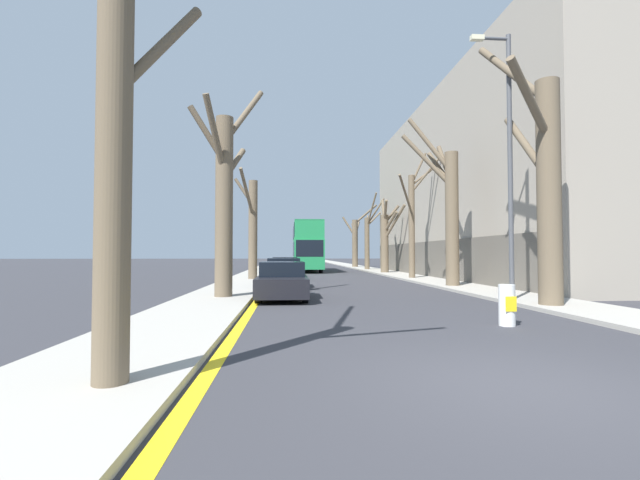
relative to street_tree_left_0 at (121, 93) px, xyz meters
The scene contains 20 objects.
ground_plane 6.12m from the street_tree_left_0, ahead, with size 300.00×300.00×0.00m, color #333338.
sidewalk_left 49.93m from the street_tree_left_0, 90.60° to the left, with size 2.59×120.00×0.12m, color #A39E93.
sidewalk_right 51.01m from the street_tree_left_0, 78.19° to the left, with size 2.59×120.00×0.12m, color #A39E93.
building_facade_right 29.42m from the street_tree_left_0, 55.25° to the left, with size 10.08×30.42×12.62m.
kerb_line_stripe 49.94m from the street_tree_left_0, 88.91° to the left, with size 0.24×120.00×0.01m, color yellow.
street_tree_left_0 is the anchor object (origin of this frame).
street_tree_left_1 10.29m from the street_tree_left_0, 91.51° to the left, with size 2.58×3.37×8.25m.
street_tree_left_2 21.16m from the street_tree_left_0, 90.50° to the left, with size 1.45×4.22×6.54m.
street_tree_right_0 12.12m from the street_tree_left_0, 35.84° to the left, with size 2.42×4.11×9.07m.
street_tree_right_1 17.95m from the street_tree_left_0, 56.69° to the left, with size 2.60×1.87×8.53m.
street_tree_right_2 23.94m from the street_tree_left_0, 65.03° to the left, with size 4.57×3.07×8.42m.
street_tree_right_3 31.42m from the street_tree_left_0, 71.21° to the left, with size 1.67×3.29×6.34m.
street_tree_right_4 38.71m from the street_tree_left_0, 74.89° to the left, with size 2.41×4.32×7.65m.
street_tree_right_5 46.43m from the street_tree_left_0, 77.52° to the left, with size 4.13×2.58×7.58m.
double_decker_bus 35.62m from the street_tree_left_0, 83.89° to the left, with size 2.56×11.15×4.54m.
parked_car_0 10.91m from the street_tree_left_0, 80.02° to the left, with size 1.80×4.01×1.35m.
parked_car_1 16.02m from the street_tree_left_0, 83.36° to the left, with size 1.75×4.03×1.44m.
parked_car_2 22.37m from the street_tree_left_0, 85.29° to the left, with size 1.73×3.93×1.43m.
lamp_post 12.79m from the street_tree_left_0, 42.14° to the left, with size 1.40×0.20×9.12m.
traffic_bollard 8.73m from the street_tree_left_0, 30.60° to the left, with size 0.36×0.38×0.94m.
Camera 1 is at (-2.91, -5.10, 1.64)m, focal length 24.00 mm.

